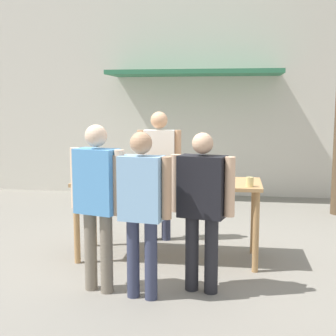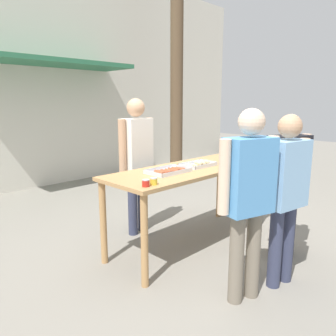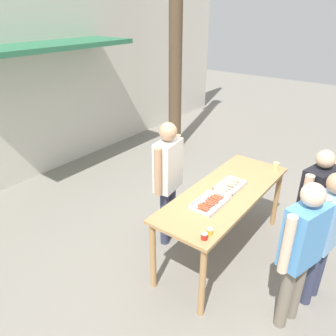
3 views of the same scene
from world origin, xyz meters
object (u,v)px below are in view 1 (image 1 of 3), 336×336
(condiment_jar_mustard, at_px, (83,180))
(person_customer_holding_hotdog, at_px, (97,194))
(food_tray_buns, at_px, (179,179))
(food_tray_sausages, at_px, (136,179))
(person_customer_waiting_in_line, at_px, (142,201))
(person_customer_with_cup, at_px, (202,200))
(person_server_behind_table, at_px, (159,164))
(condiment_jar_ketchup, at_px, (91,180))
(beer_cup, at_px, (250,182))

(condiment_jar_mustard, height_order, person_customer_holding_hotdog, person_customer_holding_hotdog)
(food_tray_buns, bearing_deg, person_customer_holding_hotdog, -121.67)
(food_tray_sausages, xyz_separation_m, person_customer_waiting_in_line, (0.31, -1.19, -0.01))
(person_customer_with_cup, bearing_deg, food_tray_sausages, -33.93)
(condiment_jar_mustard, bearing_deg, person_server_behind_table, 54.07)
(food_tray_buns, distance_m, condiment_jar_ketchup, 1.03)
(beer_cup, distance_m, person_server_behind_table, 1.53)
(person_customer_with_cup, bearing_deg, food_tray_buns, -56.38)
(food_tray_buns, relative_size, person_customer_holding_hotdog, 0.25)
(condiment_jar_ketchup, bearing_deg, person_server_behind_table, 57.82)
(person_server_behind_table, relative_size, person_customer_holding_hotdog, 1.05)
(condiment_jar_mustard, relative_size, beer_cup, 0.64)
(beer_cup, height_order, person_customer_holding_hotdog, person_customer_holding_hotdog)
(condiment_jar_ketchup, bearing_deg, food_tray_buns, 15.89)
(beer_cup, bearing_deg, food_tray_buns, 161.38)
(person_customer_holding_hotdog, xyz_separation_m, person_customer_with_cup, (1.01, 0.14, -0.06))
(person_customer_holding_hotdog, relative_size, person_customer_with_cup, 1.05)
(person_customer_waiting_in_line, bearing_deg, condiment_jar_mustard, -36.57)
(condiment_jar_mustard, distance_m, condiment_jar_ketchup, 0.10)
(person_customer_holding_hotdog, height_order, person_customer_waiting_in_line, person_customer_holding_hotdog)
(person_customer_holding_hotdog, distance_m, person_customer_waiting_in_line, 0.47)
(food_tray_buns, xyz_separation_m, person_customer_with_cup, (0.34, -0.95, -0.04))
(food_tray_sausages, relative_size, beer_cup, 4.31)
(beer_cup, xyz_separation_m, person_customer_holding_hotdog, (-1.48, -0.81, -0.01))
(food_tray_buns, height_order, beer_cup, beer_cup)
(condiment_jar_ketchup, bearing_deg, person_customer_waiting_in_line, -49.48)
(beer_cup, distance_m, person_customer_holding_hotdog, 1.68)
(person_customer_waiting_in_line, bearing_deg, condiment_jar_ketchup, -39.88)
(condiment_jar_mustard, xyz_separation_m, person_customer_waiting_in_line, (0.87, -0.91, -0.03))
(beer_cup, bearing_deg, person_customer_holding_hotdog, -151.27)
(condiment_jar_mustard, distance_m, beer_cup, 1.89)
(food_tray_sausages, relative_size, person_customer_with_cup, 0.29)
(food_tray_buns, xyz_separation_m, beer_cup, (0.81, -0.27, 0.03))
(beer_cup, relative_size, person_server_behind_table, 0.06)
(food_tray_buns, height_order, person_customer_waiting_in_line, person_customer_waiting_in_line)
(food_tray_sausages, bearing_deg, person_customer_waiting_in_line, -75.53)
(condiment_jar_mustard, distance_m, person_customer_holding_hotdog, 0.90)
(food_tray_sausages, height_order, person_customer_waiting_in_line, person_customer_waiting_in_line)
(person_customer_holding_hotdog, bearing_deg, person_customer_with_cup, -155.70)
(food_tray_buns, height_order, person_server_behind_table, person_server_behind_table)
(food_tray_buns, bearing_deg, beer_cup, -18.62)
(food_tray_buns, distance_m, beer_cup, 0.85)
(food_tray_sausages, bearing_deg, person_customer_with_cup, -47.92)
(beer_cup, bearing_deg, person_customer_with_cup, -124.97)
(person_server_behind_table, height_order, person_customer_waiting_in_line, person_server_behind_table)
(person_customer_with_cup, bearing_deg, person_customer_holding_hotdog, 21.65)
(condiment_jar_mustard, xyz_separation_m, person_customer_with_cup, (1.42, -0.67, -0.05))
(beer_cup, bearing_deg, food_tray_sausages, 168.42)
(condiment_jar_mustard, relative_size, person_customer_with_cup, 0.04)
(condiment_jar_ketchup, xyz_separation_m, person_customer_with_cup, (1.32, -0.67, -0.05))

